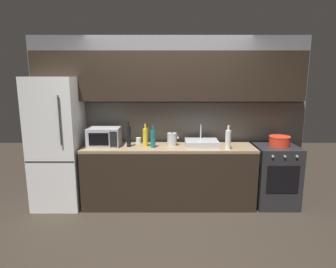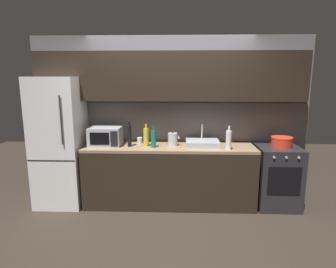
% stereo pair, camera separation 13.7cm
% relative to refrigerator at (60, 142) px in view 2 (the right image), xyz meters
% --- Properties ---
extents(ground_plane, '(10.00, 10.00, 0.00)m').
position_rel_refrigerator_xyz_m(ground_plane, '(1.62, -0.90, -0.95)').
color(ground_plane, '#2D261E').
extents(back_wall, '(4.23, 0.44, 2.50)m').
position_rel_refrigerator_xyz_m(back_wall, '(1.62, 0.30, 0.60)').
color(back_wall, slate).
rests_on(back_wall, ground).
extents(counter_run, '(2.49, 0.60, 0.90)m').
position_rel_refrigerator_xyz_m(counter_run, '(1.62, 0.00, -0.50)').
color(counter_run, black).
rests_on(counter_run, ground).
extents(refrigerator, '(0.68, 0.69, 1.90)m').
position_rel_refrigerator_xyz_m(refrigerator, '(0.00, 0.00, 0.00)').
color(refrigerator, white).
rests_on(refrigerator, ground).
extents(oven_range, '(0.60, 0.62, 0.90)m').
position_rel_refrigerator_xyz_m(oven_range, '(3.21, -0.00, -0.50)').
color(oven_range, '#232326').
rests_on(oven_range, ground).
extents(microwave, '(0.46, 0.35, 0.27)m').
position_rel_refrigerator_xyz_m(microwave, '(0.68, 0.02, 0.09)').
color(microwave, '#A8AAAF').
rests_on(microwave, counter_run).
extents(sink_basin, '(0.48, 0.38, 0.30)m').
position_rel_refrigerator_xyz_m(sink_basin, '(2.11, 0.03, -0.01)').
color(sink_basin, '#ADAFB5').
rests_on(sink_basin, counter_run).
extents(kettle, '(0.17, 0.14, 0.21)m').
position_rel_refrigerator_xyz_m(kettle, '(1.67, 0.03, 0.05)').
color(kettle, '#B7BABF').
rests_on(kettle, counter_run).
extents(wine_bottle_teal, '(0.07, 0.07, 0.31)m').
position_rel_refrigerator_xyz_m(wine_bottle_teal, '(1.40, -0.09, 0.08)').
color(wine_bottle_teal, '#19666B').
rests_on(wine_bottle_teal, counter_run).
extents(wine_bottle_dark, '(0.06, 0.06, 0.37)m').
position_rel_refrigerator_xyz_m(wine_bottle_dark, '(1.05, -0.04, 0.11)').
color(wine_bottle_dark, black).
rests_on(wine_bottle_dark, counter_run).
extents(wine_bottle_yellow, '(0.08, 0.08, 0.33)m').
position_rel_refrigerator_xyz_m(wine_bottle_yellow, '(1.29, -0.02, 0.09)').
color(wine_bottle_yellow, gold).
rests_on(wine_bottle_yellow, counter_run).
extents(wine_bottle_white, '(0.08, 0.08, 0.33)m').
position_rel_refrigerator_xyz_m(wine_bottle_white, '(2.45, -0.18, 0.09)').
color(wine_bottle_white, silver).
rests_on(wine_bottle_white, counter_run).
extents(mug_clear, '(0.08, 0.08, 0.09)m').
position_rel_refrigerator_xyz_m(mug_clear, '(1.16, 0.17, -0.00)').
color(mug_clear, silver).
rests_on(mug_clear, counter_run).
extents(cooking_pot, '(0.30, 0.30, 0.15)m').
position_rel_refrigerator_xyz_m(cooking_pot, '(3.24, 0.00, 0.03)').
color(cooking_pot, red).
rests_on(cooking_pot, oven_range).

